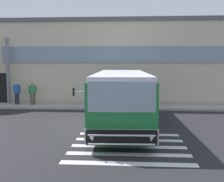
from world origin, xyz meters
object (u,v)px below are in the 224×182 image
(entry_support_column, at_px, (8,71))
(passenger_near_column, at_px, (17,91))
(bus_main_foreground, at_px, (121,98))
(passenger_by_doorway, at_px, (33,92))

(entry_support_column, xyz_separation_m, passenger_near_column, (0.81, -0.42, -1.47))
(bus_main_foreground, bearing_deg, passenger_near_column, 146.89)
(entry_support_column, bearing_deg, bus_main_foreground, -32.60)
(passenger_near_column, bearing_deg, entry_support_column, 152.62)
(entry_support_column, distance_m, bus_main_foreground, 10.29)
(entry_support_column, xyz_separation_m, passenger_by_doorway, (1.99, -0.50, -1.50))
(entry_support_column, bearing_deg, passenger_by_doorway, -14.08)
(entry_support_column, relative_size, passenger_near_column, 2.90)
(entry_support_column, xyz_separation_m, bus_main_foreground, (8.60, -5.50, -1.25))
(entry_support_column, distance_m, passenger_by_doorway, 2.55)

